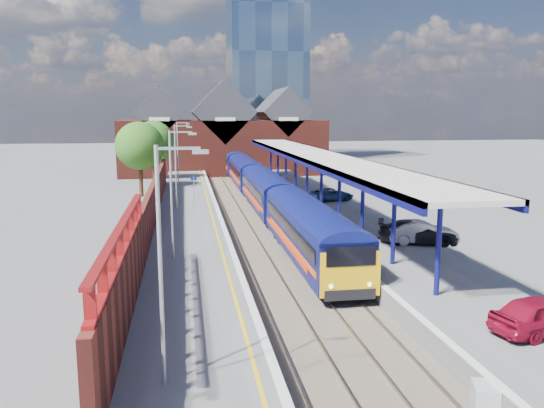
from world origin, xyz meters
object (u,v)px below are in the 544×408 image
at_px(lamp_post_c, 177,161).
at_px(parked_car_blue, 331,194).
at_px(train, 255,179).
at_px(relay_cabinet, 485,401).
at_px(platform_sign, 194,185).
at_px(lamp_post_a, 165,252).
at_px(parked_car_red, 542,314).
at_px(parked_car_silver, 422,232).
at_px(parked_car_dark, 418,232).
at_px(lamp_post_b, 174,186).
at_px(lamp_post_d, 179,149).

relative_size(lamp_post_c, parked_car_blue, 1.69).
relative_size(train, relay_cabinet, 65.92).
distance_m(train, platform_sign, 10.42).
bearing_deg(lamp_post_a, parked_car_blue, 66.44).
distance_m(lamp_post_c, relay_cabinet, 33.22).
bearing_deg(platform_sign, relay_cabinet, -76.94).
bearing_deg(lamp_post_c, relay_cabinet, -73.84).
bearing_deg(parked_car_red, parked_car_silver, -20.63).
relative_size(train, parked_car_dark, 13.78).
relative_size(lamp_post_a, lamp_post_b, 1.00).
height_order(lamp_post_d, parked_car_silver, lamp_post_d).
xyz_separation_m(lamp_post_d, parked_car_red, (13.22, -44.42, -3.31)).
relative_size(lamp_post_c, parked_car_red, 1.74).
bearing_deg(parked_car_red, lamp_post_a, 83.19).
relative_size(parked_car_blue, relay_cabinet, 4.14).
xyz_separation_m(train, relay_cabinet, (1.31, -41.75, -1.62)).
bearing_deg(parked_car_dark, train, 37.01).
bearing_deg(lamp_post_b, parked_car_dark, 4.31).
distance_m(parked_car_blue, relay_cabinet, 33.71).
height_order(train, parked_car_blue, train).
bearing_deg(parked_car_blue, parked_car_dark, 173.42).
bearing_deg(parked_car_blue, platform_sign, 79.56).
distance_m(lamp_post_a, lamp_post_c, 30.00).
height_order(train, platform_sign, platform_sign).
height_order(parked_car_silver, parked_car_blue, parked_car_silver).
relative_size(platform_sign, parked_car_silver, 0.59).
bearing_deg(relay_cabinet, lamp_post_d, 121.36).
distance_m(lamp_post_b, parked_car_blue, 22.77).
bearing_deg(lamp_post_a, relay_cabinet, -9.99).
bearing_deg(parked_car_silver, train, 23.55).
distance_m(train, lamp_post_a, 41.00).
height_order(lamp_post_a, relay_cabinet, lamp_post_a).
relative_size(train, parked_car_red, 16.37).
distance_m(lamp_post_c, parked_car_blue, 14.37).
distance_m(train, parked_car_dark, 25.94).
bearing_deg(relay_cabinet, lamp_post_a, -169.52).
distance_m(lamp_post_b, relay_cabinet, 18.65).
height_order(lamp_post_a, parked_car_blue, lamp_post_a).
bearing_deg(parked_car_silver, lamp_post_a, 143.21).
height_order(lamp_post_b, lamp_post_d, same).
height_order(parked_car_silver, relay_cabinet, parked_car_silver).
height_order(lamp_post_c, parked_car_blue, lamp_post_c).
relative_size(lamp_post_a, parked_car_blue, 1.69).
height_order(lamp_post_c, relay_cabinet, lamp_post_c).
height_order(train, parked_car_dark, train).
bearing_deg(lamp_post_a, lamp_post_b, 90.00).
distance_m(lamp_post_c, lamp_post_d, 16.00).
height_order(train, parked_car_red, train).
bearing_deg(lamp_post_d, train, -36.75).
distance_m(parked_car_red, parked_car_blue, 30.18).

